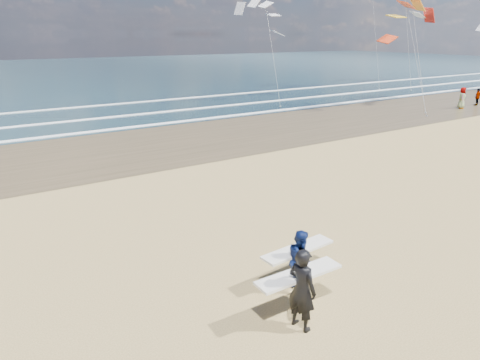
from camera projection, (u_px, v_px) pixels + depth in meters
wet_sand_strip at (347, 115)px, 35.30m from camera, size 220.00×12.00×0.01m
ocean at (129, 71)px, 78.33m from camera, size 220.00×100.00×0.02m
foam_breakers at (273, 100)px, 43.33m from camera, size 220.00×11.70×0.05m
surfer_near at (302, 288)px, 9.53m from camera, size 2.21×1.02×1.99m
surfer_far at (300, 259)px, 11.07m from camera, size 2.23×1.19×1.67m
beachgoer_0 at (462, 98)px, 38.31m from camera, size 1.10×1.01×1.88m
beachgoer_1 at (478, 97)px, 39.97m from camera, size 0.95×0.44×1.58m
kite_0 at (413, 41)px, 35.45m from camera, size 6.60×4.83×9.98m
kite_1 at (271, 42)px, 39.96m from camera, size 5.83×4.74×10.15m
kite_2 at (406, 13)px, 50.19m from camera, size 6.50×4.81×15.52m
kite_5 at (374, 22)px, 51.66m from camera, size 5.06×4.66×14.80m
kite_7 at (415, 26)px, 36.38m from camera, size 6.63×4.83×12.11m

